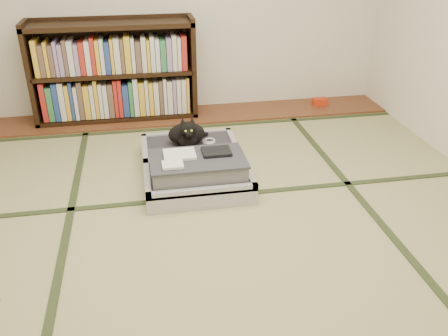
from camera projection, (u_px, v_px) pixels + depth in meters
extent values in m
plane|color=tan|center=(226.00, 228.00, 3.03)|extent=(4.50, 4.50, 0.00)
cube|color=brown|center=(190.00, 115.00, 4.77)|extent=(4.00, 0.50, 0.02)
cube|color=red|center=(320.00, 102.00, 5.00)|extent=(0.15, 0.10, 0.07)
cube|color=#2D381E|center=(64.00, 244.00, 2.87)|extent=(0.05, 4.50, 0.01)
cube|color=#2D381E|center=(372.00, 212.00, 3.19)|extent=(0.05, 4.50, 0.01)
cube|color=#2D381E|center=(216.00, 196.00, 3.38)|extent=(4.00, 0.05, 0.01)
cube|color=#2D381E|center=(193.00, 127.00, 4.51)|extent=(4.00, 0.05, 0.01)
cube|color=black|center=(32.00, 76.00, 4.39)|extent=(0.04, 0.35, 0.99)
cube|color=black|center=(192.00, 68.00, 4.63)|extent=(0.04, 0.35, 0.99)
cube|color=black|center=(119.00, 115.00, 4.71)|extent=(1.54, 0.35, 0.04)
cube|color=black|center=(109.00, 25.00, 4.31)|extent=(1.54, 0.35, 0.04)
cube|color=black|center=(115.00, 72.00, 4.51)|extent=(1.47, 0.35, 0.03)
cube|color=black|center=(115.00, 67.00, 4.65)|extent=(1.54, 0.02, 0.99)
cube|color=gray|center=(117.00, 95.00, 4.59)|extent=(1.38, 0.25, 0.42)
cube|color=gray|center=(112.00, 53.00, 4.40)|extent=(1.38, 0.25, 0.37)
cube|color=#B9BABF|center=(198.00, 184.00, 3.41)|extent=(0.76, 0.51, 0.13)
cube|color=#2E2D35|center=(198.00, 180.00, 3.39)|extent=(0.68, 0.43, 0.10)
cube|color=#B9BABF|center=(203.00, 192.00, 3.17)|extent=(0.76, 0.04, 0.05)
cube|color=#B9BABF|center=(194.00, 161.00, 3.58)|extent=(0.76, 0.04, 0.05)
cube|color=#B9BABF|center=(147.00, 180.00, 3.32)|extent=(0.04, 0.51, 0.05)
cube|color=#B9BABF|center=(247.00, 171.00, 3.43)|extent=(0.04, 0.51, 0.05)
cube|color=#B9BABF|center=(190.00, 154.00, 3.85)|extent=(0.76, 0.51, 0.13)
cube|color=#2E2D35|center=(190.00, 150.00, 3.83)|extent=(0.68, 0.43, 0.10)
cube|color=#B9BABF|center=(193.00, 159.00, 3.61)|extent=(0.76, 0.04, 0.05)
cube|color=#B9BABF|center=(187.00, 135.00, 4.02)|extent=(0.76, 0.04, 0.05)
cube|color=#B9BABF|center=(145.00, 149.00, 3.76)|extent=(0.04, 0.51, 0.05)
cube|color=#B9BABF|center=(234.00, 143.00, 3.88)|extent=(0.04, 0.51, 0.05)
cylinder|color=black|center=(194.00, 159.00, 3.59)|extent=(0.68, 0.02, 0.02)
cube|color=gray|center=(198.00, 168.00, 3.35)|extent=(0.65, 0.40, 0.13)
cube|color=#3D3C45|center=(198.00, 159.00, 3.32)|extent=(0.67, 0.42, 0.02)
cube|color=white|center=(179.00, 154.00, 3.33)|extent=(0.22, 0.18, 0.02)
cube|color=black|center=(216.00, 152.00, 3.37)|extent=(0.20, 0.16, 0.02)
cube|color=white|center=(173.00, 165.00, 3.19)|extent=(0.14, 0.12, 0.02)
cube|color=white|center=(170.00, 204.00, 3.16)|extent=(0.06, 0.01, 0.04)
cube|color=white|center=(188.00, 204.00, 3.18)|extent=(0.05, 0.01, 0.04)
cube|color=orange|center=(240.00, 197.00, 3.23)|extent=(0.05, 0.01, 0.04)
cube|color=#197F33|center=(230.00, 195.00, 3.21)|extent=(0.04, 0.01, 0.03)
ellipsoid|color=black|center=(187.00, 134.00, 3.78)|extent=(0.29, 0.19, 0.18)
ellipsoid|color=black|center=(188.00, 141.00, 3.72)|extent=(0.14, 0.11, 0.11)
ellipsoid|color=black|center=(188.00, 129.00, 3.64)|extent=(0.13, 0.12, 0.12)
sphere|color=black|center=(189.00, 134.00, 3.60)|extent=(0.06, 0.06, 0.06)
cone|color=black|center=(183.00, 121.00, 3.62)|extent=(0.04, 0.05, 0.06)
cone|color=black|center=(192.00, 120.00, 3.63)|extent=(0.04, 0.05, 0.06)
sphere|color=#A5BF33|center=(186.00, 131.00, 3.59)|extent=(0.02, 0.02, 0.02)
sphere|color=#A5BF33|center=(192.00, 131.00, 3.59)|extent=(0.02, 0.02, 0.02)
cylinder|color=black|center=(198.00, 136.00, 3.91)|extent=(0.18, 0.11, 0.03)
torus|color=white|center=(209.00, 141.00, 3.86)|extent=(0.11, 0.11, 0.01)
torus|color=white|center=(210.00, 140.00, 3.85)|extent=(0.09, 0.09, 0.01)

